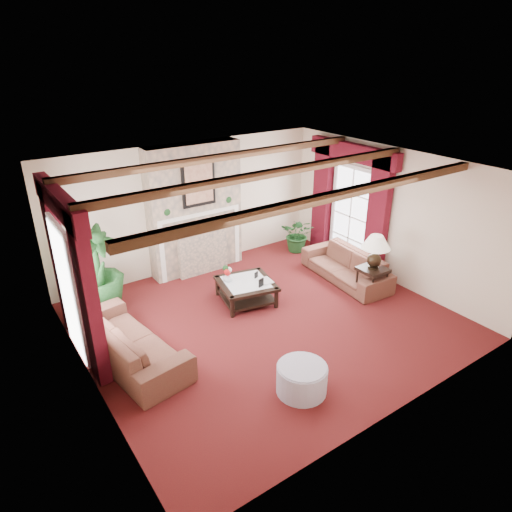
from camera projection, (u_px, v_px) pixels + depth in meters
floor at (267, 321)px, 8.05m from camera, size 6.00×6.00×0.00m
ceiling at (269, 170)px, 6.92m from camera, size 6.00×6.00×0.00m
back_wall at (191, 207)px, 9.54m from camera, size 6.00×0.02×2.70m
left_wall at (81, 304)px, 5.94m from camera, size 0.02×5.50×2.70m
right_wall at (390, 216)px, 9.03m from camera, size 0.02×5.50×2.70m
ceiling_beams at (268, 174)px, 6.95m from camera, size 6.00×3.00×0.12m
fireplace at (191, 143)px, 8.83m from camera, size 2.00×0.52×2.70m
french_door_left at (55, 225)px, 6.37m from camera, size 0.10×1.10×2.16m
french_door_right at (356, 167)px, 9.44m from camera, size 0.10×1.10×2.16m
curtains_left at (57, 195)px, 6.25m from camera, size 0.20×2.40×2.55m
curtains_right at (354, 147)px, 9.21m from camera, size 0.20×2.40×2.55m
sofa_left at (128, 335)px, 6.87m from camera, size 2.48×1.32×0.89m
sofa_right at (346, 262)px, 9.32m from camera, size 2.15×0.95×0.80m
potted_palm at (99, 288)px, 8.19m from camera, size 2.51×2.53×0.92m
small_plant at (298, 238)px, 10.66m from camera, size 1.58×1.58×0.66m
coffee_table at (246, 292)px, 8.59m from camera, size 1.18×1.18×0.40m
side_table at (371, 282)px, 8.77m from camera, size 0.55×0.55×0.58m
ottoman at (302, 379)px, 6.32m from camera, size 0.71×0.71×0.41m
table_lamp at (375, 252)px, 8.51m from camera, size 0.54×0.54×0.69m
flower_vase at (228, 277)px, 8.49m from camera, size 0.27×0.28×0.18m
book at (261, 276)px, 8.43m from camera, size 0.22×0.07×0.29m
photo_frame_a at (261, 283)px, 8.30m from camera, size 0.13×0.05×0.17m
photo_frame_b at (256, 275)px, 8.63m from camera, size 0.10×0.05×0.13m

